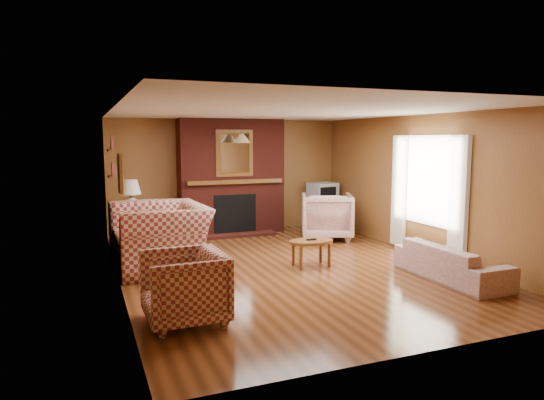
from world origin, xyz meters
name	(u,v)px	position (x,y,z in m)	size (l,w,h in m)	color
floor	(288,267)	(0.00, 0.00, 0.00)	(6.50, 6.50, 0.00)	#45230E
ceiling	(289,111)	(0.00, 0.00, 2.40)	(6.50, 6.50, 0.00)	silver
wall_back	(228,176)	(0.00, 3.25, 1.20)	(6.50, 6.50, 0.00)	brown
wall_front	(431,226)	(0.00, -3.25, 1.20)	(6.50, 6.50, 0.00)	brown
wall_left	(117,198)	(-2.50, 0.00, 1.20)	(6.50, 6.50, 0.00)	brown
wall_right	(422,185)	(2.50, 0.00, 1.20)	(6.50, 6.50, 0.00)	brown
fireplace	(232,178)	(0.00, 2.98, 1.18)	(2.20, 0.82, 2.40)	#511811
window_right	(427,191)	(2.45, -0.20, 1.13)	(0.10, 1.85, 2.00)	beige
bookshelf	(111,158)	(-2.44, 1.90, 1.67)	(0.09, 0.55, 0.71)	brown
botanical_print	(120,173)	(-2.47, -0.30, 1.55)	(0.05, 0.40, 0.50)	brown
pendant_light	(241,138)	(0.00, 2.30, 2.00)	(0.36, 0.36, 0.48)	black
plaid_loveseat	(160,237)	(-1.85, 0.69, 0.50)	(1.53, 1.34, 0.99)	maroon
plaid_armchair	(184,287)	(-1.95, -1.67, 0.39)	(0.84, 0.87, 0.79)	maroon
floral_sofa	(451,262)	(1.90, -1.44, 0.26)	(1.75, 0.68, 0.51)	beige
floral_armchair	(327,216)	(1.60, 1.75, 0.46)	(0.98, 1.00, 0.91)	beige
coffee_table	(311,244)	(0.36, -0.08, 0.36)	(0.72, 0.45, 0.44)	brown
side_table	(132,230)	(-2.10, 2.45, 0.31)	(0.46, 0.46, 0.61)	brown
table_lamp	(131,195)	(-2.10, 2.45, 0.97)	(0.38, 0.38, 0.63)	white
tv_stand	(322,216)	(2.05, 2.80, 0.26)	(0.49, 0.44, 0.53)	black
crt_tv	(323,194)	(2.05, 2.79, 0.78)	(0.61, 0.60, 0.49)	#B1B3B9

